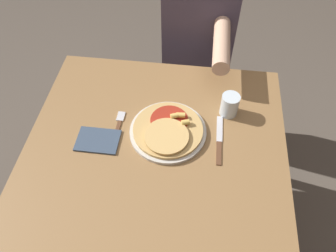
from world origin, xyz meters
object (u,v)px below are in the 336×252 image
object	(u,v)px
dining_table	(156,162)
person_diner	(198,41)
fork	(118,127)
knife	(219,141)
plate	(168,131)
pizza	(168,130)
drinking_glass	(230,105)

from	to	relation	value
dining_table	person_diner	bearing A→B (deg)	80.56
fork	person_diner	xyz separation A→B (m)	(0.27, 0.63, -0.06)
knife	person_diner	world-z (taller)	person_diner
plate	knife	bearing A→B (deg)	-4.55
plate	knife	world-z (taller)	plate
pizza	person_diner	distance (m)	0.65
drinking_glass	person_diner	size ratio (longest dim) A/B	0.08
plate	person_diner	bearing A→B (deg)	83.09
pizza	person_diner	xyz separation A→B (m)	(0.08, 0.64, -0.08)
dining_table	knife	world-z (taller)	knife
pizza	plate	bearing A→B (deg)	102.61
dining_table	plate	size ratio (longest dim) A/B	3.31
knife	pizza	bearing A→B (deg)	177.14
knife	drinking_glass	bearing A→B (deg)	77.71
person_diner	fork	bearing A→B (deg)	-113.03
plate	drinking_glass	distance (m)	0.26
pizza	person_diner	world-z (taller)	person_diner
dining_table	drinking_glass	bearing A→B (deg)	35.43
plate	person_diner	distance (m)	0.64
pizza	fork	bearing A→B (deg)	177.60
pizza	drinking_glass	distance (m)	0.26
dining_table	plate	distance (m)	0.14
fork	person_diner	distance (m)	0.69
plate	fork	size ratio (longest dim) A/B	1.63
plate	fork	bearing A→B (deg)	179.30
drinking_glass	fork	bearing A→B (deg)	-163.42
plate	knife	xyz separation A→B (m)	(0.19, -0.02, -0.00)
fork	plate	bearing A→B (deg)	-0.70
dining_table	pizza	size ratio (longest dim) A/B	3.65
plate	drinking_glass	world-z (taller)	drinking_glass
fork	person_diner	world-z (taller)	person_diner
dining_table	fork	world-z (taller)	fork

